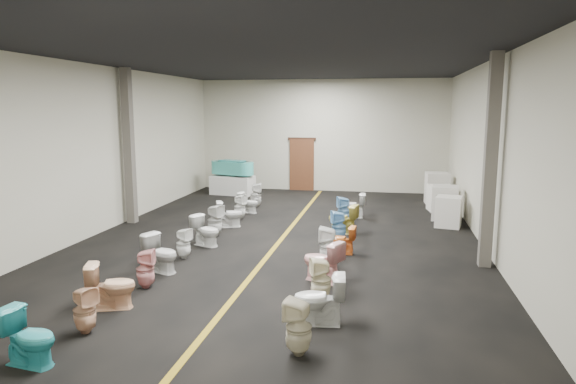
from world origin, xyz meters
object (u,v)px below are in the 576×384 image
toilet_left_2 (111,286)px  toilet_left_4 (161,253)px  appliance_crate_d (437,188)px  toilet_left_3 (145,269)px  toilet_right_7 (343,219)px  toilet_left_5 (184,243)px  toilet_left_9 (240,207)px  display_table (233,185)px  toilet_right_5 (342,240)px  toilet_left_10 (248,203)px  toilet_right_1 (319,299)px  toilet_right_3 (322,261)px  toilet_right_0 (299,327)px  appliance_crate_c (440,198)px  toilet_right_8 (344,211)px  toilet_left_8 (230,214)px  toilet_left_11 (256,195)px  toilet_left_7 (215,221)px  toilet_left_1 (85,310)px  toilet_left_6 (206,231)px  toilet_left_0 (29,337)px  toilet_right_6 (339,227)px  bathtub (232,167)px  toilet_right_9 (353,205)px  toilet_right_4 (329,246)px  toilet_right_2 (321,280)px  appliance_crate_a (448,212)px

toilet_left_2 → toilet_left_4: 2.00m
appliance_crate_d → toilet_left_3: 11.72m
appliance_crate_d → toilet_right_7: size_ratio=1.37×
toilet_left_5 → toilet_left_9: (0.09, 4.23, 0.04)m
display_table → toilet_right_5: size_ratio=2.48×
toilet_left_10 → toilet_right_7: toilet_right_7 is taller
toilet_right_1 → toilet_right_3: size_ratio=0.99×
toilet_left_4 → toilet_right_0: 4.57m
appliance_crate_c → toilet_right_8: bearing=-137.7°
appliance_crate_d → toilet_right_0: size_ratio=1.39×
toilet_left_4 → toilet_left_8: size_ratio=1.06×
toilet_left_11 → toilet_right_1: size_ratio=1.01×
toilet_left_11 → toilet_left_7: bearing=165.6°
toilet_left_11 → appliance_crate_c: bearing=-98.8°
toilet_left_7 → toilet_right_8: size_ratio=1.02×
toilet_left_1 → toilet_left_6: bearing=23.3°
toilet_left_0 → toilet_right_6: bearing=-18.5°
appliance_crate_c → bathtub: bearing=166.4°
toilet_right_0 → toilet_left_5: bearing=-130.4°
toilet_right_9 → toilet_left_11: bearing=-110.8°
display_table → toilet_right_4: bearing=-60.9°
toilet_left_9 → toilet_right_8: bearing=-76.8°
appliance_crate_c → toilet_right_5: appliance_crate_c is taller
toilet_left_4 → toilet_left_6: bearing=16.1°
appliance_crate_d → toilet_right_5: (-2.76, -6.94, -0.22)m
toilet_left_10 → toilet_left_2: bearing=-174.8°
toilet_left_2 → toilet_right_6: size_ratio=0.99×
appliance_crate_d → toilet_left_7: (-6.19, -5.93, -0.13)m
toilet_left_8 → toilet_right_3: (3.18, -4.15, 0.04)m
toilet_left_9 → toilet_right_1: bearing=-138.5°
toilet_left_5 → toilet_right_2: toilet_right_2 is taller
toilet_right_5 → toilet_left_5: bearing=-69.3°
toilet_right_2 → toilet_right_6: bearing=161.9°
toilet_right_4 → toilet_left_8: bearing=-134.2°
toilet_right_1 → toilet_right_6: 5.04m
appliance_crate_a → toilet_right_0: appliance_crate_a is taller
toilet_left_9 → toilet_right_1: 7.95m
appliance_crate_a → toilet_right_5: 4.33m
appliance_crate_a → toilet_left_2: appliance_crate_a is taller
toilet_left_2 → toilet_right_3: (3.33, 2.04, 0.01)m
toilet_left_6 → toilet_left_7: size_ratio=0.89×
toilet_right_4 → toilet_right_9: toilet_right_4 is taller
toilet_left_9 → toilet_left_11: bearing=16.5°
appliance_crate_c → toilet_right_0: size_ratio=1.06×
appliance_crate_a → toilet_left_8: appliance_crate_a is taller
toilet_right_9 → toilet_left_4: bearing=-33.2°
toilet_left_2 → toilet_right_9: (3.53, 8.12, -0.02)m
toilet_left_7 → toilet_right_7: size_ratio=1.06×
toilet_left_0 → toilet_right_6: (3.41, 7.04, 0.02)m
appliance_crate_a → toilet_right_6: appliance_crate_a is taller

